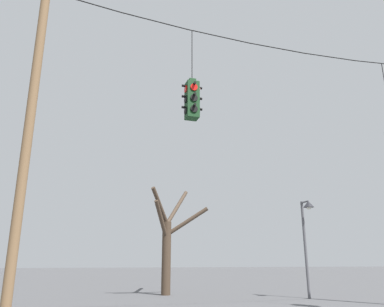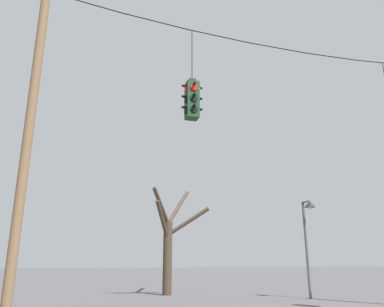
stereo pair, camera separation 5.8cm
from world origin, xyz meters
name	(u,v)px [view 1 (the left image)]	position (x,y,z in m)	size (l,w,h in m)	color
utility_pole_left	(28,134)	(-6.83, 0.44, 4.36)	(0.22, 0.22, 8.73)	brown
span_wire	(277,44)	(0.00, 0.44, 8.05)	(13.67, 0.03, 0.48)	black
traffic_light_near_right_pole	(192,100)	(-2.81, 0.44, 5.77)	(0.58, 0.58, 2.76)	#143819
street_lamp	(307,225)	(4.12, 5.72, 3.05)	(0.46, 0.80, 4.10)	#515156
bare_tree	(169,241)	(-1.20, 9.36, 2.45)	(3.01, 3.05, 5.28)	#423326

